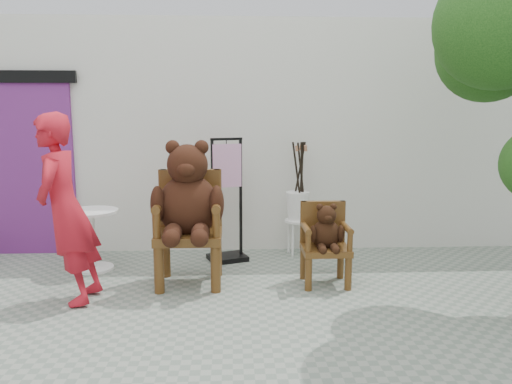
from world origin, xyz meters
TOP-DOWN VIEW (x-y plane):
  - ground_plane at (0.00, 0.00)m, footprint 60.00×60.00m
  - back_wall at (0.00, 3.10)m, footprint 9.00×1.00m
  - doorway at (-3.00, 2.58)m, footprint 1.40×0.11m
  - chair_big at (-0.84, 1.29)m, footprint 0.75×0.81m
  - chair_small at (0.60, 1.24)m, footprint 0.50×0.47m
  - person at (-1.96, 0.85)m, footprint 0.47×0.68m
  - cafe_table at (-2.00, 1.83)m, footprint 0.60×0.60m
  - display_stand at (-0.44, 2.13)m, footprint 0.54×0.48m
  - stool_bucket at (0.45, 2.35)m, footprint 0.32×0.32m

SIDE VIEW (x-z plane):
  - ground_plane at x=0.00m, z-range 0.00..0.00m
  - cafe_table at x=-2.00m, z-range 0.09..0.79m
  - chair_small at x=0.60m, z-range 0.09..0.96m
  - display_stand at x=-0.44m, z-range -0.17..1.34m
  - stool_bucket at x=0.45m, z-range -0.08..1.37m
  - chair_big at x=-0.84m, z-range 0.09..1.63m
  - person at x=-1.96m, z-range 0.00..1.81m
  - doorway at x=-3.00m, z-range 0.00..2.33m
  - back_wall at x=0.00m, z-range 0.00..3.00m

